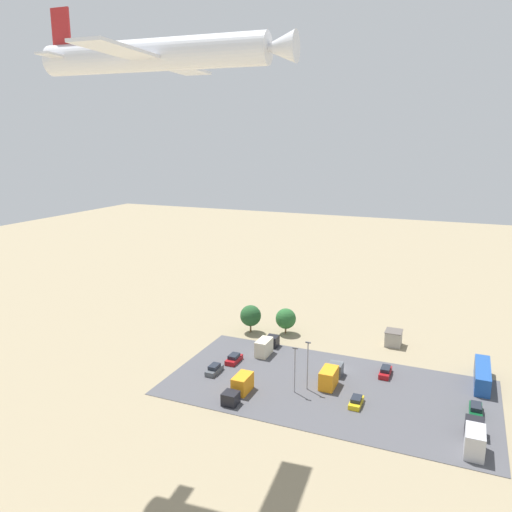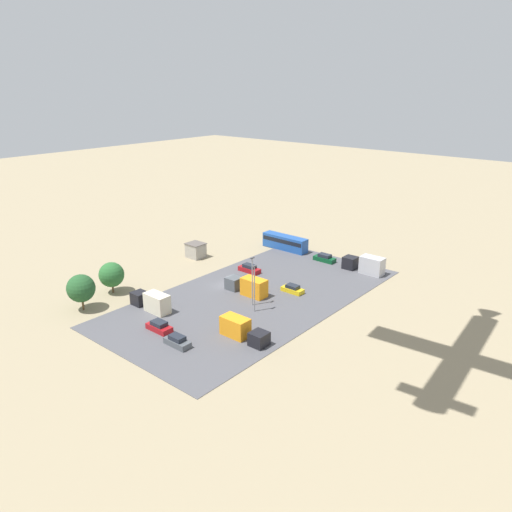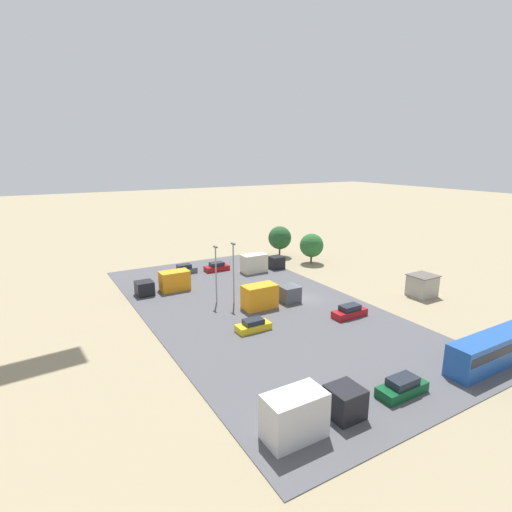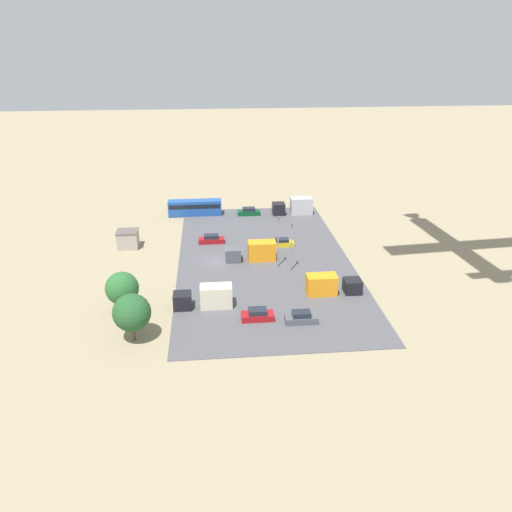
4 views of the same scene
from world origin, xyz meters
name	(u,v)px [view 3 (image 3 of 4)]	position (x,y,z in m)	size (l,w,h in m)	color
ground_plane	(303,299)	(0.00, 0.00, 0.00)	(400.00, 400.00, 0.00)	gray
parking_lot_surface	(257,308)	(0.00, 7.80, 0.04)	(55.88, 28.90, 0.08)	#4C4C51
shed_building	(422,285)	(-7.89, -15.95, 1.62)	(3.42, 3.81, 3.23)	#9E998E
bus	(491,350)	(-24.84, -4.29, 1.81)	(2.58, 11.21, 3.22)	#1E4C9E
parked_car_0	(350,312)	(-8.58, -1.01, 0.74)	(1.81, 4.73, 1.59)	maroon
parked_car_1	(253,326)	(-5.91, 11.76, 0.67)	(1.81, 4.19, 1.41)	gold
parked_car_2	(402,387)	(-23.81, 7.13, 0.75)	(1.90, 4.76, 1.60)	#0C4723
parked_car_3	(184,270)	(20.77, 10.51, 0.76)	(1.79, 4.30, 1.62)	#4C5156
parked_car_4	(217,267)	(19.45, 4.81, 0.73)	(1.96, 4.37, 1.56)	maroon
parked_truck_0	(166,283)	(13.02, 16.21, 1.45)	(2.45, 8.11, 2.98)	black
parked_truck_1	(260,263)	(15.36, -1.94, 1.55)	(2.37, 8.19, 3.20)	black
parked_truck_2	(268,296)	(-0.11, 6.05, 1.57)	(2.51, 8.50, 3.26)	#4C5156
parked_truck_3	(310,412)	(-23.53, 17.03, 1.71)	(2.59, 8.52, 3.56)	black
tree_near_shed	(312,245)	(15.30, -13.36, 3.51)	(4.56, 4.56, 5.79)	brown
tree_apron_mid	(280,238)	(22.84, -11.02, 3.91)	(4.73, 4.73, 6.28)	brown
light_pole_lot_centre	(233,271)	(3.06, 9.75, 4.88)	(0.90, 0.28, 8.73)	gray
light_pole_lot_edge	(216,272)	(4.74, 11.63, 4.59)	(0.90, 0.28, 8.17)	gray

